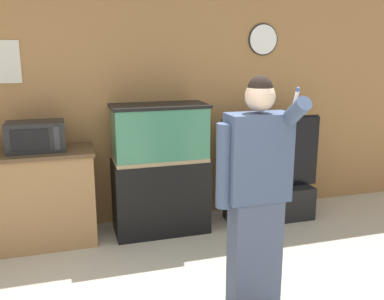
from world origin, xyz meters
name	(u,v)px	position (x,y,z in m)	size (l,w,h in m)	color
wall_back_paneled	(119,106)	(0.00, 2.70, 1.30)	(10.00, 0.08, 2.60)	olive
counter_island	(6,201)	(-1.15, 2.34, 0.48)	(1.69, 0.55, 0.95)	olive
microwave	(36,136)	(-0.84, 2.35, 1.09)	(0.53, 0.33, 0.28)	black
aquarium_on_stand	(160,169)	(0.36, 2.30, 0.68)	(0.98, 0.49, 1.36)	black
tv_on_stand	(270,190)	(1.61, 2.26, 0.34)	(1.18, 0.40, 1.18)	black
person_standing	(256,192)	(0.72, 0.77, 0.90)	(0.55, 0.41, 1.73)	#424C66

